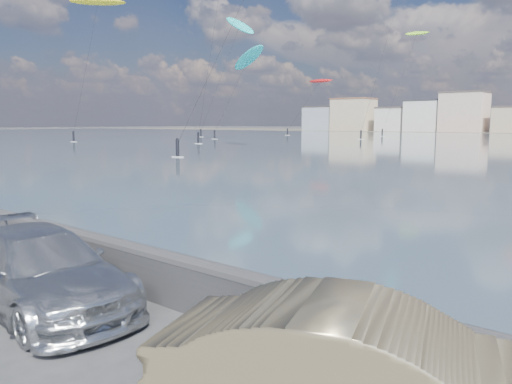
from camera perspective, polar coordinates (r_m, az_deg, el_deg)
ground at (r=8.77m, az=-23.28°, el=-16.67°), size 700.00×700.00×0.00m
seawall at (r=9.97m, az=-9.37°, el=-9.55°), size 400.00×0.36×1.08m
car_silver at (r=10.56m, az=-23.45°, el=-8.13°), size 5.37×2.56×1.51m
car_champagne at (r=5.91m, az=13.17°, el=-20.02°), size 5.20×3.23×1.62m
kitesurfer_2 at (r=115.01m, az=-0.88°, el=15.02°), size 11.23×13.00×20.96m
kitesurfer_3 at (r=143.86m, az=17.89°, el=16.73°), size 6.24×17.57×28.24m
kitesurfer_10 at (r=149.46m, az=7.34°, el=12.43°), size 10.65×16.67×16.44m
kitesurfer_13 at (r=107.43m, az=-17.60°, el=19.91°), size 7.14×14.39×27.77m
kitesurfer_14 at (r=134.32m, az=-1.89°, el=18.40°), size 10.73×14.91×31.73m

